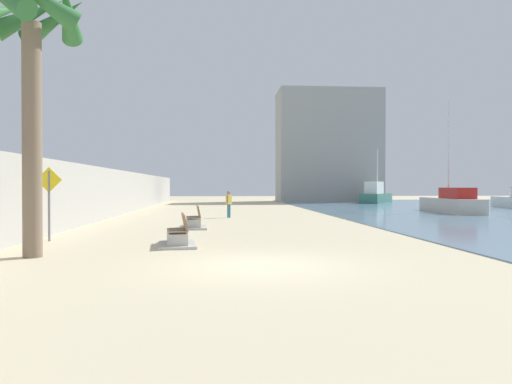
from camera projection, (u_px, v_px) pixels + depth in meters
name	position (u px, v px, depth m)	size (l,w,h in m)	color
ground_plane	(234.00, 217.00, 28.98)	(120.00, 120.00, 0.00)	#C6B793
seawall	(107.00, 193.00, 28.41)	(0.80, 64.00, 2.84)	#ADAAA3
palm_tree	(32.00, 44.00, 12.37)	(2.88, 2.94, 7.22)	#7A6651
bench_near	(178.00, 238.00, 14.81)	(1.33, 2.21, 0.98)	#ADAAA3
bench_far	(194.00, 223.00, 20.96)	(1.25, 2.18, 0.98)	#ADAAA3
person_walking	(229.00, 202.00, 27.94)	(0.37, 0.43, 1.56)	teal
boat_mid_bay	(376.00, 195.00, 52.24)	(5.51, 7.47, 5.86)	#337060
boat_outer	(452.00, 203.00, 33.00)	(2.29, 7.16, 7.68)	beige
pedestrian_sign	(49.00, 195.00, 15.96)	(0.85, 0.08, 2.46)	slate
harbor_building	(328.00, 147.00, 57.72)	(12.00, 6.00, 13.15)	#9E9E99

